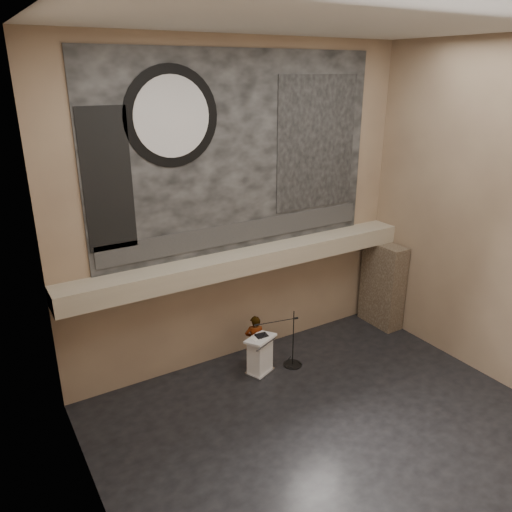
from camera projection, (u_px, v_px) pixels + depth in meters
floor at (329, 428)px, 11.41m from camera, size 10.00×10.00×0.00m
ceiling at (354, 20)px, 8.44m from camera, size 10.00×10.00×0.00m
wall_back at (240, 210)px, 13.13m from camera, size 10.00×0.02×8.50m
wall_left at (83, 314)px, 7.49m from camera, size 0.02×8.00×8.50m
wall_right at (495, 218)px, 12.36m from camera, size 0.02×8.00×8.50m
soffit at (248, 260)px, 13.26m from camera, size 10.00×0.80×0.50m
sprinkler_left at (195, 283)px, 12.54m from camera, size 0.04×0.04×0.06m
sprinkler_right at (306, 258)px, 14.25m from camera, size 0.04×0.04×0.06m
banner at (240, 154)px, 12.60m from camera, size 8.00×0.05×5.00m
banner_text_strip at (242, 232)px, 13.28m from camera, size 7.76×0.02×0.55m
banner_clock_rim at (172, 117)px, 11.34m from camera, size 2.30×0.02×2.30m
banner_clock_face at (172, 117)px, 11.32m from camera, size 1.84×0.02×1.84m
banner_building_print at (317, 144)px, 13.70m from camera, size 2.60×0.02×3.60m
banner_brick_print at (108, 181)px, 11.01m from camera, size 1.10×0.02×3.20m
stone_pier at (383, 285)px, 15.73m from camera, size 0.60×1.40×2.70m
lectern at (260, 355)px, 13.32m from camera, size 0.93×0.81×1.14m
binder at (262, 336)px, 13.17m from camera, size 0.34×0.29×0.04m
papers at (257, 339)px, 13.03m from camera, size 0.24×0.31×0.00m
speaker_person at (255, 341)px, 13.65m from camera, size 0.64×0.53×1.50m
mic_stand at (291, 358)px, 13.78m from camera, size 1.36×0.52×1.66m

